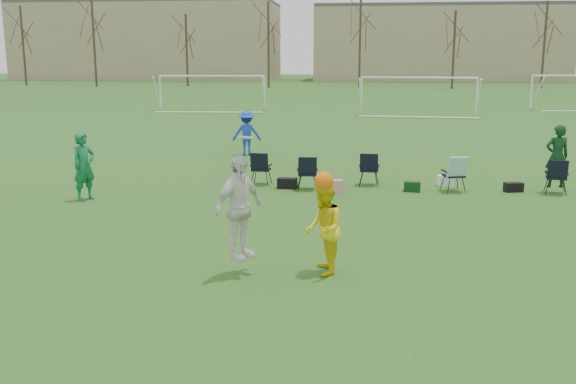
# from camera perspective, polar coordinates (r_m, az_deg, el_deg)

# --- Properties ---
(ground) EXTENTS (260.00, 260.00, 0.00)m
(ground) POSITION_cam_1_polar(r_m,az_deg,el_deg) (10.95, 4.17, -7.87)
(ground) COLOR #25581B
(ground) RESTS_ON ground
(fielder_green_near) EXTENTS (0.70, 0.78, 1.79)m
(fielder_green_near) POSITION_cam_1_polar(r_m,az_deg,el_deg) (17.60, -17.68, 2.18)
(fielder_green_near) COLOR #126940
(fielder_green_near) RESTS_ON ground
(fielder_blue) EXTENTS (1.18, 0.80, 1.68)m
(fielder_blue) POSITION_cam_1_polar(r_m,az_deg,el_deg) (24.67, -3.70, 5.24)
(fielder_blue) COLOR blue
(fielder_blue) RESTS_ON ground
(center_contest) EXTENTS (2.27, 1.22, 2.43)m
(center_contest) POSITION_cam_1_polar(r_m,az_deg,el_deg) (10.96, -0.67, -2.23)
(center_contest) COLOR white
(center_contest) RESTS_ON ground
(sideline_setup) EXTENTS (8.96, 1.93, 1.89)m
(sideline_setup) POSITION_cam_1_polar(r_m,az_deg,el_deg) (18.57, 11.64, 1.92)
(sideline_setup) COLOR #0D3317
(sideline_setup) RESTS_ON ground
(goal_left) EXTENTS (7.39, 0.76, 2.46)m
(goal_left) POSITION_cam_1_polar(r_m,az_deg,el_deg) (45.54, -6.76, 9.61)
(goal_left) COLOR white
(goal_left) RESTS_ON ground
(goal_mid) EXTENTS (7.40, 0.63, 2.46)m
(goal_mid) POSITION_cam_1_polar(r_m,az_deg,el_deg) (42.49, 11.55, 9.29)
(goal_mid) COLOR white
(goal_mid) RESTS_ON ground
(tree_line) EXTENTS (110.28, 3.28, 11.40)m
(tree_line) POSITION_cam_1_polar(r_m,az_deg,el_deg) (80.16, 6.58, 12.84)
(tree_line) COLOR #382B21
(tree_line) RESTS_ON ground
(building_row) EXTENTS (126.00, 16.00, 13.00)m
(building_row) POSITION_cam_1_polar(r_m,az_deg,el_deg) (106.51, 10.19, 12.97)
(building_row) COLOR tan
(building_row) RESTS_ON ground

